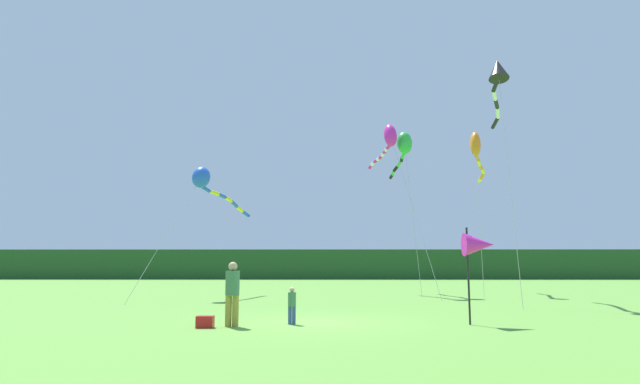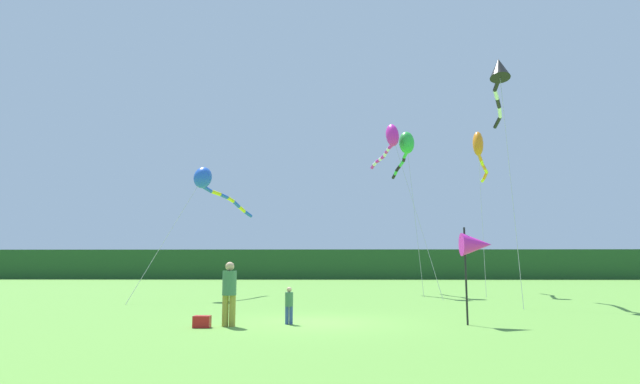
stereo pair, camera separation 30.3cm
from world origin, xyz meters
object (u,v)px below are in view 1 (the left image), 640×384
object	(u,v)px
kite_magenta	(389,139)
kite_blue	(206,181)
kite_orange	(476,149)
person_child	(292,303)
banner_flag_pole	(479,245)
person_adult	(232,290)
cooler_box	(205,322)
kite_green	(404,146)
kite_black	(498,76)

from	to	relation	value
kite_magenta	kite_blue	world-z (taller)	kite_magenta
kite_blue	kite_orange	size ratio (longest dim) A/B	0.88
person_child	banner_flag_pole	size ratio (longest dim) A/B	0.38
person_adult	cooler_box	world-z (taller)	person_adult
banner_flag_pole	kite_blue	bearing A→B (deg)	132.92
person_adult	kite_magenta	bearing A→B (deg)	66.97
kite_orange	kite_green	bearing A→B (deg)	-174.37
cooler_box	kite_orange	xyz separation A→B (m)	(12.81, 16.71, 8.67)
person_child	kite_magenta	world-z (taller)	kite_magenta
banner_flag_pole	cooler_box	bearing A→B (deg)	-174.35
person_child	kite_black	bearing A→B (deg)	42.23
cooler_box	kite_black	bearing A→B (deg)	38.58
person_child	kite_blue	bearing A→B (deg)	114.72
person_adult	cooler_box	bearing A→B (deg)	-158.92
person_child	banner_flag_pole	world-z (taller)	banner_flag_pole
person_child	kite_orange	size ratio (longest dim) A/B	0.11
banner_flag_pole	kite_black	world-z (taller)	kite_black
person_child	kite_orange	world-z (taller)	kite_orange
kite_blue	kite_green	bearing A→B (deg)	17.54
kite_black	kite_magenta	bearing A→B (deg)	125.78
kite_magenta	kite_green	size ratio (longest dim) A/B	1.04
kite_green	kite_blue	bearing A→B (deg)	-162.46
cooler_box	kite_blue	bearing A→B (deg)	103.50
person_adult	kite_magenta	distance (m)	18.72
kite_black	kite_orange	distance (m)	7.62
person_adult	kite_black	xyz separation A→B (m)	(11.12, 9.16, 9.81)
banner_flag_pole	kite_blue	size ratio (longest dim) A/B	0.33
person_child	kite_orange	bearing A→B (deg)	56.69
banner_flag_pole	kite_blue	world-z (taller)	kite_blue
kite_magenta	kite_blue	distance (m)	11.20
banner_flag_pole	kite_orange	world-z (taller)	kite_orange
person_child	kite_green	xyz separation A→B (m)	(5.84, 15.39, 8.32)
person_child	cooler_box	xyz separation A→B (m)	(-2.40, -0.87, -0.45)
person_adult	kite_magenta	size ratio (longest dim) A/B	0.18
banner_flag_pole	kite_magenta	bearing A→B (deg)	92.84
banner_flag_pole	kite_orange	bearing A→B (deg)	73.27
kite_green	kite_orange	xyz separation A→B (m)	(4.57, 0.45, -0.10)
person_adult	kite_black	distance (m)	17.43
banner_flag_pole	kite_green	xyz separation A→B (m)	(0.21, 15.47, 6.59)
kite_black	person_adult	bearing A→B (deg)	-140.52
person_adult	kite_blue	bearing A→B (deg)	106.80
person_child	kite_magenta	bearing A→B (deg)	71.82
kite_magenta	kite_green	distance (m)	1.14
person_child	kite_blue	size ratio (longest dim) A/B	0.13
kite_magenta	kite_black	bearing A→B (deg)	-54.22
person_adult	kite_black	world-z (taller)	kite_black
kite_blue	banner_flag_pole	bearing A→B (deg)	-47.08
person_adult	kite_orange	xyz separation A→B (m)	(12.10, 16.44, 7.80)
cooler_box	kite_green	distance (m)	20.23
person_adult	kite_blue	distance (m)	13.97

